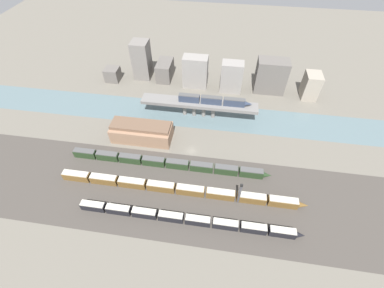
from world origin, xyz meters
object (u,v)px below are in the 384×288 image
object	(u,v)px
train_on_bridge	(214,100)
train_yard_near	(187,219)
signal_tower	(240,194)
warehouse_building	(142,131)
train_yard_far	(168,163)
train_yard_mid	(179,189)

from	to	relation	value
train_on_bridge	train_yard_near	distance (m)	62.83
train_on_bridge	train_yard_near	size ratio (longest dim) A/B	0.44
train_yard_near	signal_tower	distance (m)	22.34
train_on_bridge	warehouse_building	xyz separation A→B (m)	(-33.02, -21.11, -6.61)
train_yard_far	train_yard_near	bearing A→B (deg)	-63.14
train_on_bridge	train_yard_mid	bearing A→B (deg)	-100.89
train_on_bridge	warehouse_building	size ratio (longest dim) A/B	1.30
train_on_bridge	warehouse_building	bearing A→B (deg)	-147.40
train_on_bridge	signal_tower	bearing A→B (deg)	-73.70
train_yard_near	train_yard_far	size ratio (longest dim) A/B	0.95
signal_tower	train_yard_far	bearing A→B (deg)	156.14
train_on_bridge	train_yard_far	xyz separation A→B (m)	(-16.76, -36.78, -8.98)
train_yard_mid	warehouse_building	xyz separation A→B (m)	(-23.51, 28.32, 2.37)
train_yard_far	warehouse_building	bearing A→B (deg)	136.05
train_yard_far	train_yard_mid	bearing A→B (deg)	-60.19
train_yard_near	signal_tower	world-z (taller)	signal_tower
train_yard_near	signal_tower	xyz separation A→B (m)	(18.82, 11.27, 4.21)
warehouse_building	signal_tower	world-z (taller)	signal_tower
train_yard_far	warehouse_building	xyz separation A→B (m)	(-16.26, 15.67, 2.37)
train_yard_near	train_on_bridge	bearing A→B (deg)	86.34
train_yard_near	train_yard_mid	bearing A→B (deg)	113.73
warehouse_building	train_on_bridge	bearing A→B (deg)	32.60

